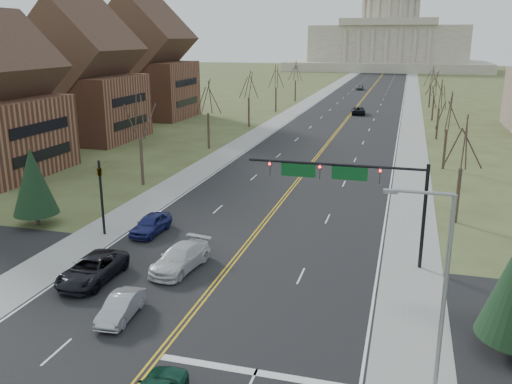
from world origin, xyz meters
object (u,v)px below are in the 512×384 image
Objects in this scene: car_far_nb at (358,110)px; car_sb_outer_second at (151,224)px; signal_left at (101,189)px; street_light at (439,280)px; car_sb_outer_lead at (92,269)px; signal_mast at (348,180)px; car_sb_inner_lead at (121,307)px; car_sb_inner_second at (180,258)px; car_far_sb at (360,87)px.

car_sb_outer_second is at bearing 75.85° from car_far_nb.
signal_left is at bearing -158.46° from car_sb_outer_second.
car_sb_outer_lead is (-20.45, 5.73, -4.42)m from street_light.
car_sb_outer_second is (-15.46, 1.19, -4.97)m from signal_mast.
signal_left is 4.70m from car_sb_outer_second.
car_sb_inner_lead is at bearing -133.57° from signal_mast.
signal_mast is 19.06m from signal_left.
car_far_sb is (0.05, 132.85, -0.03)m from car_sb_inner_second.
signal_mast is 12.46m from car_sb_inner_second.
street_light is 2.25× the size of car_sb_inner_lead.
car_far_sb is (-15.71, 141.76, -4.45)m from street_light.
car_sb_outer_second is 74.73m from car_far_nb.
street_light reaches higher than car_sb_outer_second.
street_light reaches higher than car_sb_outer_lead.
signal_left is (-18.95, 0.00, -2.05)m from signal_mast.
signal_left is at bearing 120.22° from car_sb_inner_lead.
car_sb_inner_second is 1.20× the size of car_sb_outer_second.
street_light is 25.81m from car_sb_outer_second.
car_far_nb is at bearing 85.40° from car_sb_outer_second.
car_far_sb is at bearing 94.64° from signal_mast.
signal_left is 27.78m from street_light.
street_light is (24.24, -13.50, 1.51)m from signal_left.
car_sb_inner_lead is 139.84m from car_far_sb.
street_light is 21.69m from car_sb_outer_lead.
car_far_nb is at bearing -83.71° from car_far_sb.
car_sb_outer_second is (3.48, 1.19, -2.93)m from signal_left.
street_light is at bearing -82.13° from car_far_sb.
car_sb_outer_second is 0.81× the size of car_far_nb.
car_sb_inner_second is at bearing 150.52° from street_light.
car_sb_inner_lead is at bearing -42.66° from car_sb_outer_lead.
signal_mast reaches higher than car_far_nb.
car_sb_inner_second is at bearing -156.33° from signal_mast.
street_light is at bearing 90.37° from car_far_nb.
car_sb_outer_lead is 1.04× the size of car_sb_inner_second.
car_far_nb reaches higher than car_sb_outer_second.
car_sb_outer_second is (-20.75, 14.69, -4.44)m from street_light.
signal_left is at bearing 73.37° from car_far_nb.
signal_mast reaches higher than car_sb_inner_lead.
signal_left is 1.49× the size of car_sb_inner_lead.
signal_mast is 16.77m from car_sb_inner_lead.
signal_mast is at bearing 111.41° from street_light.
car_sb_outer_second is (-4.45, 12.77, 0.11)m from car_sb_inner_lead.
car_sb_inner_lead is at bearing -86.53° from car_sb_inner_second.
car_sb_outer_lead is at bearing -152.86° from signal_mast.
street_light is 1.61× the size of car_far_nb.
car_sb_outer_second is 1.02× the size of car_far_sb.
car_sb_outer_second reaches higher than car_sb_inner_lead.
signal_left is 14.36m from car_sb_inner_lead.
car_sb_outer_lead is at bearing -85.41° from car_sb_outer_second.
signal_left reaches higher than car_sb_outer_lead.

